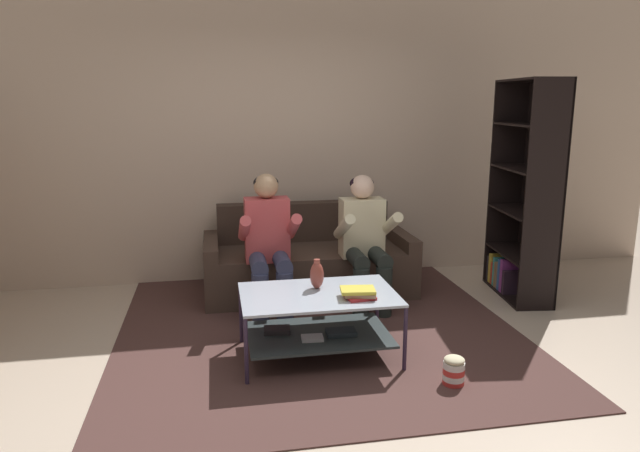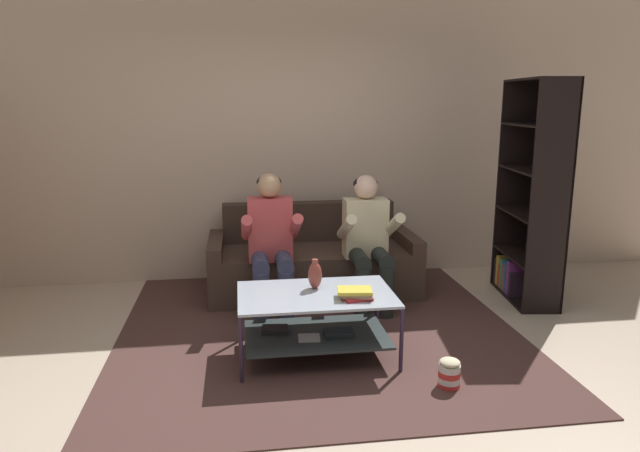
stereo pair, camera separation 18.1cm
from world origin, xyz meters
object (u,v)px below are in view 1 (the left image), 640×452
at_px(popcorn_tub, 454,371).
at_px(book_stack, 359,293).
at_px(vase, 317,275).
at_px(person_seated_left, 268,239).
at_px(couch, 308,263).
at_px(coffee_table, 318,315).
at_px(bookshelf, 525,211).
at_px(person_seated_right, 365,237).

bearing_deg(popcorn_tub, book_stack, 139.93).
bearing_deg(book_stack, vase, 134.90).
xyz_separation_m(person_seated_left, book_stack, (0.52, -1.08, -0.14)).
relative_size(couch, vase, 8.98).
relative_size(couch, popcorn_tub, 9.71).
bearing_deg(popcorn_tub, couch, 106.94).
relative_size(coffee_table, book_stack, 4.16).
height_order(person_seated_left, vase, person_seated_left).
bearing_deg(bookshelf, person_seated_right, -177.49).
relative_size(vase, bookshelf, 0.11).
relative_size(vase, book_stack, 0.83).
distance_m(person_seated_right, bookshelf, 1.57).
bearing_deg(person_seated_right, vase, -124.87).
distance_m(couch, vase, 1.38).
xyz_separation_m(book_stack, bookshelf, (1.89, 1.15, 0.29)).
xyz_separation_m(person_seated_right, coffee_table, (-0.59, -0.94, -0.33)).
relative_size(person_seated_right, coffee_table, 1.07).
xyz_separation_m(book_stack, popcorn_tub, (0.52, -0.44, -0.41)).
height_order(couch, popcorn_tub, couch).
bearing_deg(vase, person_seated_right, 55.13).
height_order(book_stack, bookshelf, bookshelf).
distance_m(coffee_table, book_stack, 0.36).
bearing_deg(couch, book_stack, -86.63).
distance_m(coffee_table, vase, 0.29).
height_order(couch, bookshelf, bookshelf).
distance_m(bookshelf, popcorn_tub, 2.21).
bearing_deg(person_seated_right, bookshelf, 2.51).
xyz_separation_m(vase, popcorn_tub, (0.77, -0.69, -0.48)).
bearing_deg(person_seated_right, coffee_table, -122.21).
height_order(couch, vase, couch).
bearing_deg(coffee_table, person_seated_left, 105.11).
bearing_deg(popcorn_tub, person_seated_left, 124.32).
height_order(bookshelf, popcorn_tub, bookshelf).
bearing_deg(book_stack, popcorn_tub, -40.07).
height_order(person_seated_right, bookshelf, bookshelf).
relative_size(couch, bookshelf, 0.98).
relative_size(book_stack, bookshelf, 0.13).
distance_m(person_seated_right, book_stack, 1.14).
distance_m(person_seated_right, vase, 1.01).
height_order(vase, bookshelf, bookshelf).
xyz_separation_m(person_seated_right, bookshelf, (1.56, 0.07, 0.16)).
height_order(couch, coffee_table, couch).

